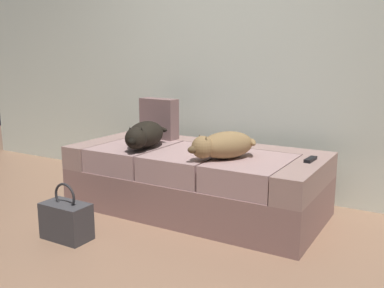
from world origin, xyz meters
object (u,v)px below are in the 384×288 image
object	(u,v)px
tv_remote	(310,159)
dog_dark	(144,135)
dog_tan	(223,145)
handbag	(66,220)
couch	(195,180)
throw_pillow	(159,118)

from	to	relation	value
tv_remote	dog_dark	bearing A→B (deg)	-166.48
dog_tan	handbag	bearing A→B (deg)	-136.33
dog_tan	tv_remote	distance (m)	0.60
couch	dog_tan	size ratio (longest dim) A/B	3.71
dog_tan	tv_remote	world-z (taller)	dog_tan
couch	tv_remote	size ratio (longest dim) A/B	12.73
couch	dog_dark	xyz separation A→B (m)	(-0.37, -0.15, 0.34)
dog_dark	tv_remote	size ratio (longest dim) A/B	3.78
handbag	couch	bearing A→B (deg)	63.48
throw_pillow	couch	bearing A→B (deg)	-25.81
throw_pillow	dog_tan	bearing A→B (deg)	-26.83
tv_remote	handbag	bearing A→B (deg)	-140.03
couch	dog_tan	distance (m)	0.49
tv_remote	handbag	world-z (taller)	tv_remote
throw_pillow	dog_dark	bearing A→B (deg)	-71.12
dog_dark	dog_tan	bearing A→B (deg)	-1.73
tv_remote	throw_pillow	size ratio (longest dim) A/B	0.44
couch	throw_pillow	xyz separation A→B (m)	(-0.50, 0.24, 0.41)
handbag	tv_remote	bearing A→B (deg)	36.65
couch	handbag	distance (m)	1.01
dog_dark	handbag	bearing A→B (deg)	-96.25
dog_dark	dog_tan	xyz separation A→B (m)	(0.68, -0.02, -0.01)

